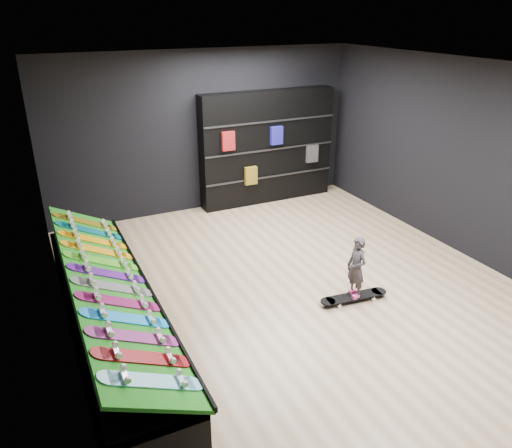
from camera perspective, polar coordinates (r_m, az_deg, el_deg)
name	(u,v)px	position (r m, az deg, el deg)	size (l,w,h in m)	color
floor	(294,287)	(7.19, 4.32, -7.21)	(6.00, 7.00, 0.01)	tan
ceiling	(301,68)	(6.21, 5.20, 17.29)	(6.00, 7.00, 0.01)	white
wall_back	(204,132)	(9.61, -5.92, 10.42)	(6.00, 0.02, 3.00)	black
wall_left	(53,228)	(5.75, -22.17, -0.47)	(0.02, 7.00, 3.00)	black
wall_right	(466,160)	(8.41, 22.85, 6.77)	(0.02, 7.00, 3.00)	black
display_rack	(110,316)	(6.35, -16.37, -10.10)	(0.90, 4.50, 0.50)	black
turf_ramp	(109,282)	(6.12, -16.40, -6.41)	(1.00, 4.50, 0.04)	#13630F
back_shelving	(267,147)	(10.02, 1.27, 8.75)	(2.76, 0.32, 2.21)	black
floor_skateboard	(354,298)	(6.96, 11.09, -8.35)	(0.98, 0.22, 0.09)	black
child	(355,279)	(6.80, 11.29, -6.17)	(0.19, 0.14, 0.52)	black
display_board_0	(153,381)	(4.55, -11.75, -17.15)	(0.98, 0.22, 0.09)	#0CB2E5
display_board_1	(143,357)	(4.82, -12.83, -14.64)	(0.98, 0.22, 0.09)	red
display_board_2	(134,337)	(5.09, -13.77, -12.39)	(0.98, 0.22, 0.09)	#2626BF
display_board_3	(126,318)	(5.37, -14.61, -10.37)	(0.98, 0.22, 0.09)	blue
display_board_4	(119,302)	(5.66, -15.35, -8.56)	(0.98, 0.22, 0.09)	#E5198C
display_board_5	(113,287)	(5.96, -16.01, -6.92)	(0.98, 0.22, 0.09)	black
display_board_6	(108,273)	(6.26, -16.60, -5.44)	(0.98, 0.22, 0.09)	purple
display_board_7	(102,261)	(6.57, -17.14, -4.09)	(0.98, 0.22, 0.09)	green
display_board_8	(98,250)	(6.87, -17.63, -2.87)	(0.98, 0.22, 0.09)	orange
display_board_9	(94,240)	(7.19, -18.07, -1.74)	(0.98, 0.22, 0.09)	yellow
display_board_10	(90,231)	(7.50, -18.48, -0.72)	(0.98, 0.22, 0.09)	#0C8C99
display_board_11	(86,222)	(7.82, -18.85, 0.23)	(0.98, 0.22, 0.09)	yellow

